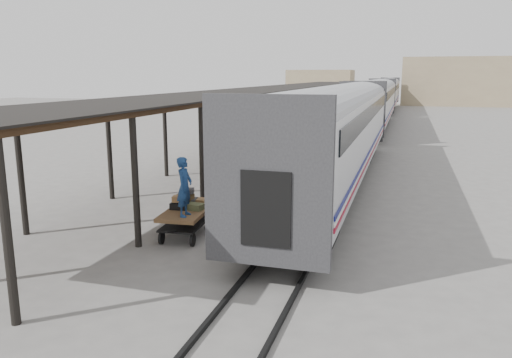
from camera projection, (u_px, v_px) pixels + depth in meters
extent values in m
plane|color=slate|center=(205.00, 231.00, 16.56)|extent=(160.00, 160.00, 0.00)
cube|color=silver|center=(337.00, 131.00, 22.62)|extent=(3.00, 24.00, 2.90)
cube|color=#28282B|center=(267.00, 185.00, 11.47)|extent=(3.04, 0.22, 3.50)
cube|color=black|center=(305.00, 110.00, 22.87)|extent=(0.04, 22.08, 0.65)
cube|color=black|center=(336.00, 167.00, 22.97)|extent=(2.55, 23.04, 0.50)
cube|color=silver|center=(375.00, 102.00, 46.99)|extent=(3.00, 24.00, 2.90)
cube|color=#28282B|center=(364.00, 110.00, 35.83)|extent=(3.04, 0.22, 3.50)
cube|color=black|center=(359.00, 92.00, 47.23)|extent=(0.04, 22.08, 0.65)
cube|color=black|center=(374.00, 120.00, 47.33)|extent=(2.55, 23.04, 0.50)
cube|color=silver|center=(386.00, 93.00, 71.35)|extent=(3.00, 24.00, 2.90)
cube|color=#28282B|center=(382.00, 96.00, 60.20)|extent=(3.04, 0.22, 3.50)
cube|color=black|center=(376.00, 86.00, 71.60)|extent=(0.04, 22.08, 0.65)
cube|color=black|center=(386.00, 105.00, 71.70)|extent=(2.55, 23.04, 0.50)
cube|color=black|center=(257.00, 174.00, 15.10)|extent=(0.50, 1.70, 2.00)
imported|color=silver|center=(257.00, 178.00, 15.13)|extent=(0.72, 0.89, 1.72)
cube|color=#9B7042|center=(243.00, 198.00, 15.23)|extent=(0.57, 0.25, 0.42)
cube|color=#422B19|center=(281.00, 89.00, 39.19)|extent=(4.60, 64.00, 0.18)
cube|color=black|center=(281.00, 87.00, 39.17)|extent=(4.90, 64.30, 0.06)
cylinder|color=black|center=(256.00, 114.00, 40.18)|extent=(0.20, 0.20, 4.00)
cylinder|color=black|center=(321.00, 98.00, 69.23)|extent=(0.20, 0.20, 4.00)
cylinder|color=black|center=(7.00, 232.00, 9.97)|extent=(0.20, 0.20, 4.00)
cylinder|color=black|center=(306.00, 115.00, 39.02)|extent=(0.20, 0.20, 4.00)
cylinder|color=black|center=(350.00, 98.00, 68.07)|extent=(0.20, 0.20, 4.00)
cube|color=black|center=(366.00, 128.00, 47.71)|extent=(0.10, 150.00, 0.12)
cube|color=black|center=(381.00, 129.00, 47.30)|extent=(0.10, 150.00, 0.12)
cube|color=tan|center=(457.00, 81.00, 84.88)|extent=(18.00, 10.00, 8.00)
cube|color=tan|center=(321.00, 86.00, 95.62)|extent=(12.00, 8.00, 6.00)
cube|color=brown|center=(187.00, 212.00, 15.93)|extent=(1.46, 2.50, 0.12)
cube|color=black|center=(187.00, 222.00, 16.00)|extent=(1.35, 2.40, 0.06)
cylinder|color=black|center=(161.00, 238.00, 15.24)|extent=(0.12, 0.41, 0.40)
cylinder|color=black|center=(193.00, 240.00, 15.04)|extent=(0.12, 0.41, 0.40)
cylinder|color=black|center=(183.00, 220.00, 17.06)|extent=(0.12, 0.41, 0.40)
cylinder|color=black|center=(211.00, 222.00, 16.86)|extent=(0.12, 0.41, 0.40)
cube|color=#353537|center=(187.00, 202.00, 16.48)|extent=(0.72, 0.54, 0.23)
cube|color=#9B7042|center=(201.00, 202.00, 16.51)|extent=(0.60, 0.43, 0.21)
cube|color=black|center=(179.00, 206.00, 15.99)|extent=(0.55, 0.39, 0.21)
cube|color=#4A5030|center=(195.00, 207.00, 15.92)|extent=(0.59, 0.45, 0.19)
cube|color=#4F3D1F|center=(185.00, 197.00, 16.36)|extent=(0.52, 0.40, 0.18)
cube|color=#9B7042|center=(180.00, 199.00, 15.97)|extent=(0.52, 0.42, 0.19)
cube|color=#353537|center=(187.00, 191.00, 16.34)|extent=(0.52, 0.44, 0.16)
cube|color=maroon|center=(291.00, 139.00, 35.75)|extent=(1.56, 1.90, 0.99)
cube|color=maroon|center=(295.00, 129.00, 35.94)|extent=(1.12, 0.97, 0.38)
cylinder|color=black|center=(281.00, 145.00, 35.65)|extent=(0.28, 0.42, 0.40)
cylinder|color=black|center=(291.00, 146.00, 35.10)|extent=(0.28, 0.42, 0.40)
cylinder|color=black|center=(291.00, 143.00, 36.56)|extent=(0.28, 0.42, 0.40)
cylinder|color=black|center=(301.00, 144.00, 36.01)|extent=(0.28, 0.42, 0.40)
imported|color=navy|center=(185.00, 187.00, 15.05)|extent=(0.46, 0.68, 1.82)
imported|color=black|center=(254.00, 143.00, 31.55)|extent=(1.06, 0.57, 1.71)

